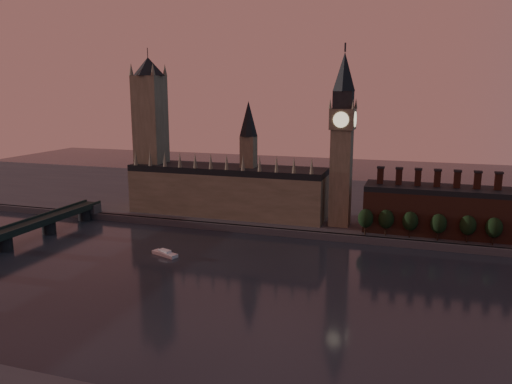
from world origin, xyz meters
The scene contains 13 objects.
ground centered at (0.00, 0.00, 0.00)m, with size 900.00×900.00×0.00m, color black.
north_bank centered at (0.00, 178.04, 2.00)m, with size 900.00×182.00×4.00m.
palace_of_westminster centered at (-64.41, 114.91, 21.63)m, with size 130.00×30.30×74.00m.
victoria_tower centered at (-120.00, 115.00, 59.09)m, with size 24.00×24.00×108.00m.
big_ben centered at (10.00, 110.00, 56.83)m, with size 15.00×15.00×107.00m.
chimney_block centered at (80.00, 110.00, 17.82)m, with size 110.00×25.00×37.00m.
embankment_tree_0 centered at (27.13, 93.62, 13.47)m, with size 8.60×8.60×14.88m.
embankment_tree_1 centered at (38.28, 95.43, 13.47)m, with size 8.60×8.60×14.88m.
embankment_tree_2 centered at (51.27, 94.83, 13.47)m, with size 8.60×8.60×14.88m.
embankment_tree_3 centered at (66.00, 94.16, 13.47)m, with size 8.60×8.60×14.88m.
embankment_tree_4 centered at (80.85, 95.47, 13.47)m, with size 8.60×8.60×14.88m.
embankment_tree_5 centered at (93.52, 94.54, 13.47)m, with size 8.60×8.60×14.88m.
river_boat centered at (-69.22, 35.84, 1.18)m, with size 16.04×9.49×3.09m.
Camera 1 is at (52.59, -185.23, 83.72)m, focal length 35.00 mm.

